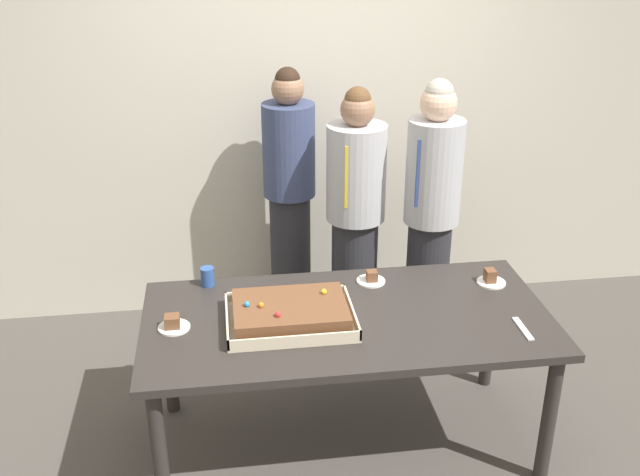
# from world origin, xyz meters

# --- Properties ---
(ground_plane) EXTENTS (12.00, 12.00, 0.00)m
(ground_plane) POSITION_xyz_m (0.00, 0.00, 0.00)
(ground_plane) COLOR #4C4742
(interior_back_panel) EXTENTS (8.00, 0.12, 3.00)m
(interior_back_panel) POSITION_xyz_m (0.00, 1.60, 1.50)
(interior_back_panel) COLOR beige
(interior_back_panel) RESTS_ON ground_plane
(party_table) EXTENTS (1.95, 0.95, 0.76)m
(party_table) POSITION_xyz_m (0.00, 0.00, 0.68)
(party_table) COLOR #2D2826
(party_table) RESTS_ON ground_plane
(sheet_cake) EXTENTS (0.60, 0.45, 0.12)m
(sheet_cake) POSITION_xyz_m (-0.28, -0.02, 0.80)
(sheet_cake) COLOR beige
(sheet_cake) RESTS_ON party_table
(plated_slice_near_left) EXTENTS (0.15, 0.15, 0.07)m
(plated_slice_near_left) POSITION_xyz_m (-0.82, 0.00, 0.78)
(plated_slice_near_left) COLOR white
(plated_slice_near_left) RESTS_ON party_table
(plated_slice_near_right) EXTENTS (0.15, 0.15, 0.06)m
(plated_slice_near_right) POSITION_xyz_m (0.18, 0.32, 0.77)
(plated_slice_near_right) COLOR white
(plated_slice_near_right) RESTS_ON party_table
(plated_slice_far_left) EXTENTS (0.15, 0.15, 0.08)m
(plated_slice_far_left) POSITION_xyz_m (0.80, 0.23, 0.78)
(plated_slice_far_left) COLOR white
(plated_slice_far_left) RESTS_ON party_table
(drink_cup_nearest) EXTENTS (0.07, 0.07, 0.10)m
(drink_cup_nearest) POSITION_xyz_m (-0.66, 0.41, 0.81)
(drink_cup_nearest) COLOR #2D5199
(drink_cup_nearest) RESTS_ON party_table
(cake_server_utensil) EXTENTS (0.03, 0.20, 0.01)m
(cake_server_utensil) POSITION_xyz_m (0.79, -0.23, 0.76)
(cake_server_utensil) COLOR silver
(cake_server_utensil) RESTS_ON party_table
(person_serving_front) EXTENTS (0.32, 0.32, 1.70)m
(person_serving_front) POSITION_xyz_m (-0.15, 1.23, 0.89)
(person_serving_front) COLOR #28282D
(person_serving_front) RESTS_ON ground_plane
(person_green_shirt_behind) EXTENTS (0.32, 0.32, 1.70)m
(person_green_shirt_behind) POSITION_xyz_m (0.64, 0.81, 0.89)
(person_green_shirt_behind) COLOR #28282D
(person_green_shirt_behind) RESTS_ON ground_plane
(person_striped_tie_right) EXTENTS (0.35, 0.35, 1.64)m
(person_striped_tie_right) POSITION_xyz_m (0.21, 0.96, 0.84)
(person_striped_tie_right) COLOR #28282D
(person_striped_tie_right) RESTS_ON ground_plane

